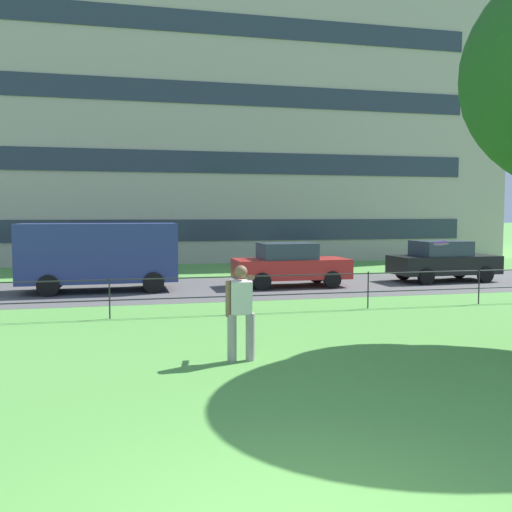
{
  "coord_description": "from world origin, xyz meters",
  "views": [
    {
      "loc": [
        -1.22,
        -3.87,
        2.53
      ],
      "look_at": [
        1.44,
        7.77,
        1.64
      ],
      "focal_mm": 39.34,
      "sensor_mm": 36.0,
      "label": 1
    }
  ],
  "objects_px": {
    "panel_van_center": "(99,253)",
    "car_red_right": "(290,264)",
    "frisbee": "(441,243)",
    "person_thrower": "(241,310)",
    "apartment_building_background": "(161,114)",
    "car_black_far_right": "(443,261)"
  },
  "relations": [
    {
      "from": "person_thrower",
      "to": "car_black_far_right",
      "type": "xyz_separation_m",
      "value": [
        9.77,
        9.7,
        -0.12
      ]
    },
    {
      "from": "panel_van_center",
      "to": "apartment_building_background",
      "type": "xyz_separation_m",
      "value": [
        3.1,
        17.31,
        7.59
      ]
    },
    {
      "from": "frisbee",
      "to": "panel_van_center",
      "type": "height_order",
      "value": "panel_van_center"
    },
    {
      "from": "frisbee",
      "to": "apartment_building_background",
      "type": "height_order",
      "value": "apartment_building_background"
    },
    {
      "from": "frisbee",
      "to": "car_red_right",
      "type": "distance_m",
      "value": 9.79
    },
    {
      "from": "frisbee",
      "to": "car_red_right",
      "type": "height_order",
      "value": "frisbee"
    },
    {
      "from": "person_thrower",
      "to": "panel_van_center",
      "type": "height_order",
      "value": "panel_van_center"
    },
    {
      "from": "frisbee",
      "to": "car_red_right",
      "type": "relative_size",
      "value": 0.08
    },
    {
      "from": "panel_van_center",
      "to": "car_red_right",
      "type": "xyz_separation_m",
      "value": [
        6.46,
        -0.26,
        -0.49
      ]
    },
    {
      "from": "frisbee",
      "to": "car_black_far_right",
      "type": "bearing_deg",
      "value": 58.37
    },
    {
      "from": "person_thrower",
      "to": "apartment_building_background",
      "type": "bearing_deg",
      "value": 89.37
    },
    {
      "from": "person_thrower",
      "to": "apartment_building_background",
      "type": "height_order",
      "value": "apartment_building_background"
    },
    {
      "from": "frisbee",
      "to": "person_thrower",
      "type": "bearing_deg",
      "value": 176.56
    },
    {
      "from": "car_red_right",
      "to": "panel_van_center",
      "type": "bearing_deg",
      "value": 177.71
    },
    {
      "from": "apartment_building_background",
      "to": "frisbee",
      "type": "bearing_deg",
      "value": -82.98
    },
    {
      "from": "frisbee",
      "to": "panel_van_center",
      "type": "relative_size",
      "value": 0.06
    },
    {
      "from": "frisbee",
      "to": "panel_van_center",
      "type": "distance_m",
      "value": 11.9
    },
    {
      "from": "car_red_right",
      "to": "car_black_far_right",
      "type": "relative_size",
      "value": 0.99
    },
    {
      "from": "frisbee",
      "to": "car_black_far_right",
      "type": "relative_size",
      "value": 0.08
    },
    {
      "from": "car_red_right",
      "to": "car_black_far_right",
      "type": "xyz_separation_m",
      "value": [
        6.11,
        0.21,
        0.0
      ]
    },
    {
      "from": "frisbee",
      "to": "car_red_right",
      "type": "xyz_separation_m",
      "value": [
        0.0,
        9.71,
        -1.23
      ]
    },
    {
      "from": "panel_van_center",
      "to": "car_red_right",
      "type": "relative_size",
      "value": 1.26
    }
  ]
}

